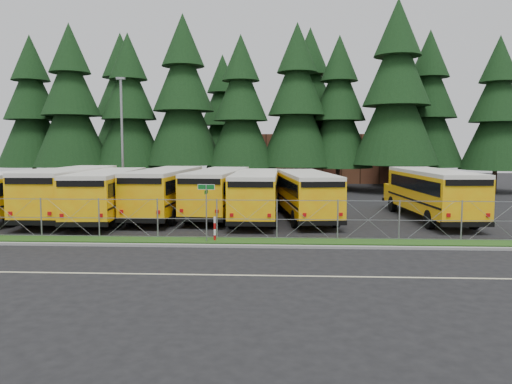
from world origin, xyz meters
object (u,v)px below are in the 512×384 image
(bus_4, at_px, (219,193))
(light_standard, at_px, (122,135))
(bus_6, at_px, (305,196))
(street_sign, at_px, (206,200))
(bus_1, at_px, (73,194))
(bus_east, at_px, (430,195))
(bus_3, at_px, (168,193))
(bus_0, at_px, (27,195))
(striped_bollard, at_px, (215,229))
(bus_5, at_px, (256,196))
(bus_2, at_px, (110,196))

(bus_4, relative_size, light_standard, 1.15)
(bus_6, height_order, street_sign, bus_6)
(bus_1, distance_m, bus_east, 22.56)
(street_sign, distance_m, light_standard, 19.66)
(bus_4, bearing_deg, bus_3, -165.77)
(bus_0, xyz_separation_m, bus_east, (25.52, 0.65, 0.06))
(striped_bollard, distance_m, light_standard, 19.92)
(bus_east, bearing_deg, street_sign, -151.92)
(bus_6, bearing_deg, bus_4, 162.19)
(light_standard, bearing_deg, bus_5, -39.48)
(bus_3, xyz_separation_m, bus_5, (5.81, -0.89, -0.06))
(bus_5, bearing_deg, light_standard, 140.75)
(street_sign, xyz_separation_m, light_standard, (-9.48, 16.88, 3.47))
(striped_bollard, bearing_deg, light_standard, 120.64)
(bus_6, bearing_deg, light_standard, 140.80)
(bus_3, relative_size, street_sign, 4.25)
(bus_1, distance_m, bus_5, 11.68)
(bus_3, height_order, bus_east, bus_east)
(bus_6, xyz_separation_m, street_sign, (-5.11, -7.83, 0.55))
(bus_6, xyz_separation_m, striped_bollard, (-4.75, -7.56, -0.89))
(bus_6, bearing_deg, striped_bollard, -129.52)
(bus_1, height_order, street_sign, bus_1)
(bus_3, xyz_separation_m, bus_4, (3.30, 0.56, -0.04))
(light_standard, bearing_deg, striped_bollard, -59.36)
(street_sign, xyz_separation_m, striped_bollard, (0.36, 0.27, -1.43))
(bus_east, bearing_deg, bus_3, 175.20)
(bus_2, relative_size, striped_bollard, 9.80)
(bus_0, xyz_separation_m, bus_3, (8.83, 1.03, 0.05))
(bus_5, relative_size, street_sign, 4.08)
(bus_4, relative_size, bus_east, 0.98)
(bus_0, distance_m, bus_4, 12.24)
(bus_1, bearing_deg, bus_4, 8.62)
(bus_6, relative_size, light_standard, 1.12)
(street_sign, height_order, striped_bollard, street_sign)
(bus_1, height_order, light_standard, light_standard)
(bus_0, height_order, striped_bollard, bus_0)
(bus_6, xyz_separation_m, bus_east, (7.78, 0.10, 0.08))
(bus_4, bearing_deg, street_sign, -82.12)
(bus_1, distance_m, bus_2, 2.64)
(bus_3, xyz_separation_m, bus_east, (16.69, -0.38, 0.00))
(bus_0, distance_m, bus_east, 25.53)
(bus_0, relative_size, street_sign, 4.11)
(street_sign, bearing_deg, bus_2, 136.11)
(bus_1, distance_m, striped_bollard, 12.30)
(bus_1, relative_size, street_sign, 4.35)
(bus_2, bearing_deg, bus_1, 165.02)
(striped_bollard, bearing_deg, bus_0, 151.68)
(bus_east, height_order, light_standard, light_standard)
(bus_4, bearing_deg, bus_east, 0.63)
(bus_2, height_order, striped_bollard, bus_2)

